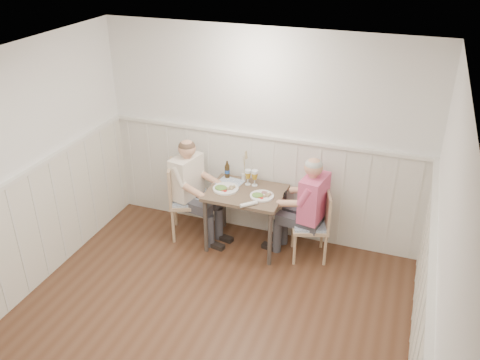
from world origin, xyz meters
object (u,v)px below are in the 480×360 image
Objects in this scene: beer_bottle at (227,170)px; chair_right at (315,222)px; man_in_pink at (309,216)px; dining_table at (246,199)px; grass_vase at (244,166)px; diner_cream at (190,196)px; chair_left at (184,197)px.

chair_right is at bearing -10.59° from beer_bottle.
beer_bottle is at bearing 167.98° from man_in_pink.
grass_vase is (-0.12, 0.26, 0.29)m from dining_table.
chair_right is 0.10m from man_in_pink.
grass_vase is (0.61, 0.28, 0.38)m from diner_cream.
chair_left is 4.42× the size of beer_bottle.
chair_left is at bearing -157.31° from grass_vase.
grass_vase is (-0.96, 0.22, 0.47)m from chair_right.
chair_left is at bearing -173.93° from diner_cream.
dining_table is 1.03× the size of chair_right.
man_in_pink reaches higher than chair_left.
diner_cream is 0.77m from grass_vase.
man_in_pink is 1.50m from diner_cream.
dining_table is at bearing 1.09° from diner_cream.
man_in_pink is 0.99× the size of diner_cream.
chair_right is 3.91× the size of beer_bottle.
beer_bottle is 0.53× the size of grass_vase.
chair_right is 0.88× the size of chair_left.
chair_right is at bearing 13.17° from man_in_pink.
dining_table is 0.68× the size of diner_cream.
man_in_pink reaches higher than beer_bottle.
man_in_pink is at bearing -14.90° from grass_vase.
grass_vase is at bearing 165.10° from man_in_pink.
man_in_pink reaches higher than chair_right.
chair_left is 0.63m from beer_bottle.
chair_right is at bearing 2.09° from diner_cream.
dining_table is 0.73m from diner_cream.
grass_vase is at bearing 114.59° from dining_table.
beer_bottle is at bearing 141.97° from dining_table.
grass_vase is at bearing 24.70° from diner_cream.
diner_cream is at bearing -155.30° from grass_vase.
dining_table is 0.41m from grass_vase.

